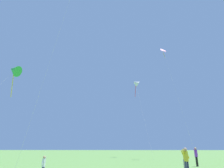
% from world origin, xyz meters
% --- Properties ---
extents(kite_white_distant, '(2.78, 12.27, 17.81)m').
position_xyz_m(kite_white_distant, '(2.17, 41.90, 16.84)').
color(kite_white_distant, white).
rests_on(kite_white_distant, ground_plane).
extents(kite_pink_low, '(1.88, 9.99, 22.51)m').
position_xyz_m(kite_pink_low, '(8.02, 34.39, 20.51)').
color(kite_pink_low, pink).
rests_on(kite_pink_low, ground_plane).
extents(kite_green_small, '(2.27, 12.63, 14.55)m').
position_xyz_m(kite_green_small, '(-17.93, 23.74, 13.42)').
color(kite_green_small, green).
rests_on(kite_green_small, ground_plane).
extents(person_child_small, '(0.17, 0.41, 1.28)m').
position_xyz_m(person_child_small, '(-5.69, 8.50, 0.77)').
color(person_child_small, '#2D3351').
rests_on(person_child_small, ground_plane).
extents(person_in_blue_jacket, '(0.54, 0.33, 1.76)m').
position_xyz_m(person_in_blue_jacket, '(3.40, 10.31, 1.06)').
color(person_in_blue_jacket, '#2D3351').
rests_on(person_in_blue_jacket, ground_plane).
extents(person_near_tree, '(0.53, 0.23, 1.63)m').
position_xyz_m(person_near_tree, '(4.45, 14.51, 0.98)').
color(person_near_tree, gray).
rests_on(person_near_tree, ground_plane).
extents(person_far_back, '(0.50, 0.45, 1.81)m').
position_xyz_m(person_far_back, '(6.40, 17.34, 1.09)').
color(person_far_back, black).
rests_on(person_far_back, ground_plane).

